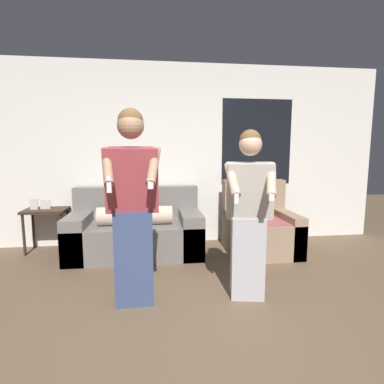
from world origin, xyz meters
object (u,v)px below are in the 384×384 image
object	(u,v)px
side_table	(46,215)
person_right	(249,215)
armchair	(260,228)
person_left	(133,208)
couch	(136,231)

from	to	relation	value
side_table	person_right	xyz separation A→B (m)	(2.39, -1.65, 0.29)
armchair	side_table	size ratio (longest dim) A/B	1.30
person_left	person_right	distance (m)	1.08
armchair	person_left	size ratio (longest dim) A/B	0.56
couch	armchair	xyz separation A→B (m)	(1.72, -0.13, 0.01)
armchair	couch	bearing A→B (deg)	175.55
couch	person_left	distance (m)	1.53
couch	person_right	distance (m)	1.89
couch	armchair	distance (m)	1.73
armchair	side_table	distance (m)	3.01
armchair	person_left	bearing A→B (deg)	-142.44
armchair	person_right	distance (m)	1.50
side_table	person_right	distance (m)	2.92
couch	armchair	world-z (taller)	armchair
side_table	person_right	size ratio (longest dim) A/B	0.47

